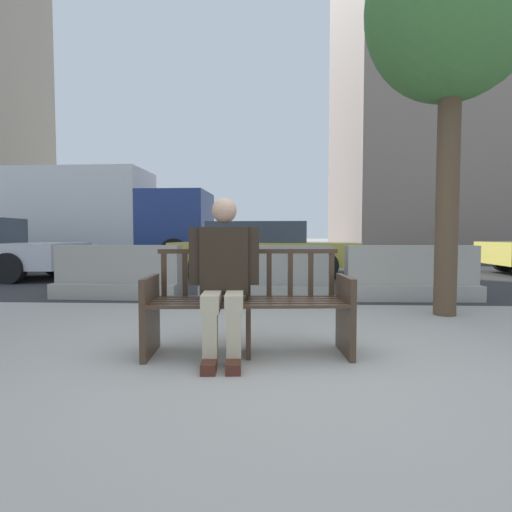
# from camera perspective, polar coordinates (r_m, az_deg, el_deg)

# --- Properties ---
(ground_plane) EXTENTS (200.00, 200.00, 0.00)m
(ground_plane) POSITION_cam_1_polar(r_m,az_deg,el_deg) (3.20, 5.29, -15.30)
(ground_plane) COLOR #ADA89E
(street_asphalt) EXTENTS (120.00, 12.00, 0.01)m
(street_asphalt) POSITION_cam_1_polar(r_m,az_deg,el_deg) (11.78, 3.23, -1.83)
(street_asphalt) COLOR #333335
(street_asphalt) RESTS_ON ground
(street_bench) EXTENTS (1.72, 0.63, 0.88)m
(street_bench) POSITION_cam_1_polar(r_m,az_deg,el_deg) (3.39, -1.12, -7.31)
(street_bench) COLOR #473323
(street_bench) RESTS_ON ground
(seated_person) EXTENTS (0.59, 0.74, 1.31)m
(seated_person) POSITION_cam_1_polar(r_m,az_deg,el_deg) (3.30, -4.60, -2.47)
(seated_person) COLOR #2D2319
(seated_person) RESTS_ON ground
(jersey_barrier_centre) EXTENTS (2.01, 0.71, 0.84)m
(jersey_barrier_centre) POSITION_cam_1_polar(r_m,az_deg,el_deg) (6.20, 1.38, -3.12)
(jersey_barrier_centre) COLOR gray
(jersey_barrier_centre) RESTS_ON ground
(jersey_barrier_left) EXTENTS (2.03, 0.77, 0.84)m
(jersey_barrier_left) POSITION_cam_1_polar(r_m,az_deg,el_deg) (6.78, -19.00, -2.75)
(jersey_barrier_left) COLOR #9E998E
(jersey_barrier_left) RESTS_ON ground
(jersey_barrier_right) EXTENTS (2.01, 0.72, 0.84)m
(jersey_barrier_right) POSITION_cam_1_polar(r_m,az_deg,el_deg) (6.69, 21.19, -2.87)
(jersey_barrier_right) COLOR #ADA89E
(jersey_barrier_right) RESTS_ON ground
(street_tree) EXTENTS (2.07, 2.07, 4.92)m
(street_tree) POSITION_cam_1_polar(r_m,az_deg,el_deg) (6.14, 26.22, 29.06)
(street_tree) COLOR brown
(street_tree) RESTS_ON ground
(car_taxi_near) EXTENTS (4.46, 1.95, 1.32)m
(car_taxi_near) POSITION_cam_1_polar(r_m,az_deg,el_deg) (9.80, 0.95, 1.11)
(car_taxi_near) COLOR #DBC64C
(car_taxi_near) RESTS_ON ground
(delivery_truck) EXTENTS (6.85, 2.46, 3.05)m
(delivery_truck) POSITION_cam_1_polar(r_m,az_deg,el_deg) (13.82, -21.81, 5.66)
(delivery_truck) COLOR navy
(delivery_truck) RESTS_ON ground
(building_centre_right) EXTENTS (10.97, 9.58, 18.36)m
(building_centre_right) POSITION_cam_1_polar(r_m,az_deg,el_deg) (23.70, 26.62, 22.92)
(building_centre_right) COLOR gray
(building_centre_right) RESTS_ON ground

